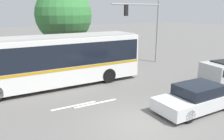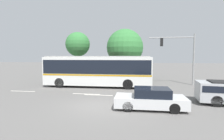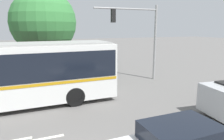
# 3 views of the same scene
# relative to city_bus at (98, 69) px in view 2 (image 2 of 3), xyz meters

# --- Properties ---
(ground_plane) EXTENTS (140.00, 140.00, 0.00)m
(ground_plane) POSITION_rel_city_bus_xyz_m (1.64, -6.88, -1.84)
(ground_plane) COLOR slate
(city_bus) EXTENTS (11.16, 2.76, 3.24)m
(city_bus) POSITION_rel_city_bus_xyz_m (0.00, 0.00, 0.00)
(city_bus) COLOR silver
(city_bus) RESTS_ON ground
(sedan_foreground) EXTENTS (4.32, 1.81, 1.29)m
(sedan_foreground) POSITION_rel_city_bus_xyz_m (4.96, -6.99, -1.24)
(sedan_foreground) COLOR silver
(sedan_foreground) RESTS_ON ground
(traffic_light_pole) EXTENTS (4.97, 0.24, 5.65)m
(traffic_light_pole) POSITION_rel_city_bus_xyz_m (9.07, 2.42, 1.91)
(traffic_light_pole) COLOR gray
(traffic_light_pole) RESTS_ON ground
(flowering_hedge) EXTENTS (9.06, 1.17, 1.54)m
(flowering_hedge) POSITION_rel_city_bus_xyz_m (-0.09, 3.24, -1.09)
(flowering_hedge) COLOR #286028
(flowering_hedge) RESTS_ON ground
(street_tree_left) EXTENTS (3.64, 3.64, 6.81)m
(street_tree_left) POSITION_rel_city_bus_xyz_m (-4.77, 7.32, 3.12)
(street_tree_left) COLOR brown
(street_tree_left) RESTS_ON ground
(street_tree_centre) EXTENTS (4.91, 4.91, 6.85)m
(street_tree_centre) POSITION_rel_city_bus_xyz_m (2.44, 5.67, 2.55)
(street_tree_centre) COLOR brown
(street_tree_centre) RESTS_ON ground
(lane_stripe_near) EXTENTS (2.40, 0.16, 0.01)m
(lane_stripe_near) POSITION_rel_city_bus_xyz_m (0.96, -3.92, -1.84)
(lane_stripe_near) COLOR silver
(lane_stripe_near) RESTS_ON ground
(lane_stripe_mid) EXTENTS (2.40, 0.16, 0.01)m
(lane_stripe_mid) POSITION_rel_city_bus_xyz_m (-0.16, -3.66, -1.84)
(lane_stripe_mid) COLOR silver
(lane_stripe_mid) RESTS_ON ground
(lane_stripe_far) EXTENTS (2.40, 0.16, 0.01)m
(lane_stripe_far) POSITION_rel_city_bus_xyz_m (-6.29, -3.41, -1.84)
(lane_stripe_far) COLOR silver
(lane_stripe_far) RESTS_ON ground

